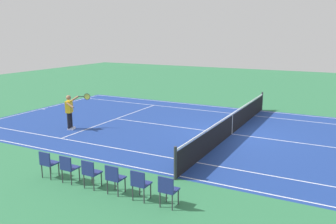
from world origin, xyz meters
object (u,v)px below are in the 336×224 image
(spectator_chair_0, at_px, (168,189))
(tennis_ball, at_px, (221,123))
(tennis_player_near, at_px, (70,110))
(spectator_chair_1, at_px, (140,183))
(spectator_chair_4, at_px, (68,167))
(tennis_net, at_px, (232,124))
(spectator_chair_5, at_px, (48,162))
(spectator_chair_3, at_px, (91,172))
(spectator_chair_2, at_px, (114,177))

(spectator_chair_0, bearing_deg, tennis_ball, -79.53)
(tennis_player_near, bearing_deg, spectator_chair_1, 145.03)
(spectator_chair_4, bearing_deg, spectator_chair_0, 180.00)
(tennis_net, height_order, tennis_ball, tennis_net)
(tennis_ball, height_order, spectator_chair_5, spectator_chair_5)
(spectator_chair_0, relative_size, spectator_chair_3, 1.00)
(spectator_chair_5, bearing_deg, spectator_chair_3, 180.00)
(spectator_chair_3, distance_m, spectator_chair_5, 1.70)
(spectator_chair_0, distance_m, spectator_chair_4, 3.41)
(spectator_chair_1, bearing_deg, tennis_net, -91.68)
(spectator_chair_0, bearing_deg, tennis_net, -85.20)
(spectator_chair_2, bearing_deg, spectator_chair_3, 0.00)
(spectator_chair_1, xyz_separation_m, spectator_chair_4, (2.56, 0.00, 0.00))
(tennis_net, distance_m, spectator_chair_1, 7.52)
(tennis_net, height_order, spectator_chair_2, tennis_net)
(tennis_player_near, distance_m, spectator_chair_4, 6.44)
(tennis_player_near, bearing_deg, spectator_chair_0, 148.12)
(spectator_chair_2, distance_m, spectator_chair_3, 0.85)
(tennis_player_near, xyz_separation_m, spectator_chair_3, (-5.14, 4.79, -0.41))
(spectator_chair_2, bearing_deg, tennis_ball, -90.08)
(spectator_chair_0, bearing_deg, spectator_chair_3, 0.00)
(tennis_net, distance_m, tennis_player_near, 7.59)
(spectator_chair_2, height_order, spectator_chair_3, same)
(spectator_chair_3, relative_size, spectator_chair_5, 1.00)
(tennis_net, xyz_separation_m, tennis_ball, (1.06, -1.63, -0.46))
(tennis_ball, height_order, spectator_chair_4, spectator_chair_4)
(tennis_ball, relative_size, spectator_chair_5, 0.08)
(tennis_player_near, distance_m, spectator_chair_3, 7.03)
(tennis_net, xyz_separation_m, spectator_chair_1, (0.22, 7.52, 0.03))
(tennis_net, relative_size, spectator_chair_4, 13.30)
(spectator_chair_0, bearing_deg, spectator_chair_2, 0.00)
(spectator_chair_1, distance_m, spectator_chair_4, 2.56)
(spectator_chair_1, height_order, spectator_chair_4, same)
(spectator_chair_3, distance_m, spectator_chair_4, 0.85)
(spectator_chair_2, height_order, spectator_chair_5, same)
(spectator_chair_3, bearing_deg, spectator_chair_4, 0.00)
(spectator_chair_3, bearing_deg, spectator_chair_2, 180.00)
(spectator_chair_3, height_order, spectator_chair_4, same)
(tennis_ball, distance_m, spectator_chair_5, 9.52)
(spectator_chair_0, xyz_separation_m, spectator_chair_2, (1.70, 0.00, 0.00))
(tennis_player_near, height_order, spectator_chair_4, tennis_player_near)
(tennis_ball, height_order, spectator_chair_3, spectator_chair_3)
(spectator_chair_0, distance_m, spectator_chair_1, 0.85)
(spectator_chair_0, distance_m, spectator_chair_2, 1.70)
(tennis_player_near, relative_size, spectator_chair_2, 1.93)
(tennis_ball, relative_size, spectator_chair_3, 0.08)
(tennis_ball, bearing_deg, spectator_chair_0, 100.47)
(tennis_ball, height_order, spectator_chair_1, spectator_chair_1)
(tennis_player_near, relative_size, spectator_chair_5, 1.93)
(spectator_chair_1, xyz_separation_m, spectator_chair_3, (1.70, 0.00, 0.00))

